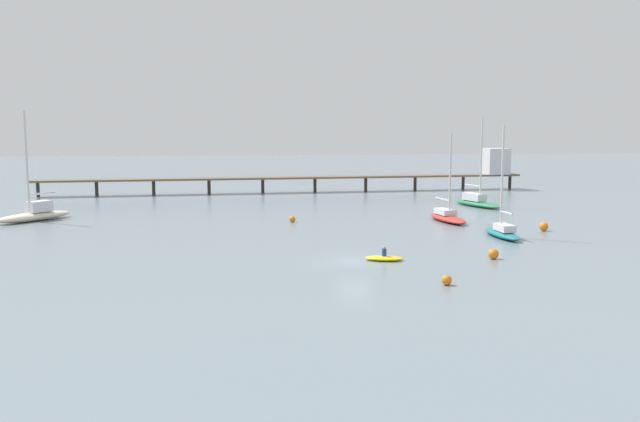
{
  "coord_description": "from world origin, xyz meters",
  "views": [
    {
      "loc": [
        -9.42,
        -48.99,
        10.13
      ],
      "look_at": [
        0.0,
        19.09,
        1.5
      ],
      "focal_mm": 37.3,
      "sensor_mm": 36.0,
      "label": 1
    }
  ],
  "objects_px": {
    "sailboat_red": "(447,216)",
    "dinghy_yellow": "(384,258)",
    "sailboat_cream": "(34,213)",
    "mooring_buoy_mid": "(447,280)",
    "mooring_buoy_near": "(292,219)",
    "pier": "(380,171)",
    "sailboat_teal": "(502,230)",
    "sailboat_green": "(477,201)",
    "mooring_buoy_inner": "(493,254)",
    "mooring_buoy_far": "(544,227)"
  },
  "relations": [
    {
      "from": "pier",
      "to": "sailboat_green",
      "type": "height_order",
      "value": "sailboat_green"
    },
    {
      "from": "mooring_buoy_inner",
      "to": "mooring_buoy_far",
      "type": "bearing_deg",
      "value": 50.68
    },
    {
      "from": "sailboat_teal",
      "to": "sailboat_red",
      "type": "xyz_separation_m",
      "value": [
        -1.58,
        11.01,
        -0.06
      ]
    },
    {
      "from": "sailboat_red",
      "to": "mooring_buoy_near",
      "type": "relative_size",
      "value": 14.32
    },
    {
      "from": "pier",
      "to": "sailboat_red",
      "type": "bearing_deg",
      "value": -91.13
    },
    {
      "from": "pier",
      "to": "sailboat_cream",
      "type": "relative_size",
      "value": 6.4
    },
    {
      "from": "pier",
      "to": "mooring_buoy_near",
      "type": "bearing_deg",
      "value": -117.52
    },
    {
      "from": "sailboat_cream",
      "to": "sailboat_red",
      "type": "height_order",
      "value": "sailboat_cream"
    },
    {
      "from": "sailboat_green",
      "to": "mooring_buoy_far",
      "type": "height_order",
      "value": "sailboat_green"
    },
    {
      "from": "mooring_buoy_inner",
      "to": "mooring_buoy_mid",
      "type": "distance_m",
      "value": 10.08
    },
    {
      "from": "sailboat_cream",
      "to": "dinghy_yellow",
      "type": "xyz_separation_m",
      "value": [
        32.87,
        -26.68,
        -0.62
      ]
    },
    {
      "from": "pier",
      "to": "mooring_buoy_inner",
      "type": "bearing_deg",
      "value": -94.03
    },
    {
      "from": "dinghy_yellow",
      "to": "mooring_buoy_mid",
      "type": "distance_m",
      "value": 8.69
    },
    {
      "from": "mooring_buoy_far",
      "to": "mooring_buoy_mid",
      "type": "relative_size",
      "value": 1.29
    },
    {
      "from": "sailboat_cream",
      "to": "dinghy_yellow",
      "type": "distance_m",
      "value": 42.34
    },
    {
      "from": "pier",
      "to": "sailboat_green",
      "type": "xyz_separation_m",
      "value": [
        7.62,
        -22.42,
        -2.53
      ]
    },
    {
      "from": "mooring_buoy_near",
      "to": "dinghy_yellow",
      "type": "bearing_deg",
      "value": -77.06
    },
    {
      "from": "sailboat_cream",
      "to": "mooring_buoy_mid",
      "type": "bearing_deg",
      "value": -45.08
    },
    {
      "from": "sailboat_green",
      "to": "mooring_buoy_near",
      "type": "bearing_deg",
      "value": -156.15
    },
    {
      "from": "sailboat_red",
      "to": "mooring_buoy_near",
      "type": "xyz_separation_m",
      "value": [
        -16.76,
        1.72,
        -0.28
      ]
    },
    {
      "from": "pier",
      "to": "mooring_buoy_far",
      "type": "relative_size",
      "value": 87.6
    },
    {
      "from": "sailboat_cream",
      "to": "mooring_buoy_far",
      "type": "xyz_separation_m",
      "value": [
        51.9,
        -14.48,
        -0.39
      ]
    },
    {
      "from": "sailboat_cream",
      "to": "mooring_buoy_far",
      "type": "distance_m",
      "value": 53.88
    },
    {
      "from": "sailboat_green",
      "to": "sailboat_teal",
      "type": "height_order",
      "value": "sailboat_green"
    },
    {
      "from": "mooring_buoy_near",
      "to": "mooring_buoy_mid",
      "type": "distance_m",
      "value": 30.96
    },
    {
      "from": "mooring_buoy_near",
      "to": "mooring_buoy_far",
      "type": "xyz_separation_m",
      "value": [
        24.02,
        -9.51,
        0.1
      ]
    },
    {
      "from": "sailboat_red",
      "to": "sailboat_teal",
      "type": "bearing_deg",
      "value": -81.81
    },
    {
      "from": "pier",
      "to": "dinghy_yellow",
      "type": "xyz_separation_m",
      "value": [
        -12.47,
        -55.22,
        -3.07
      ]
    },
    {
      "from": "mooring_buoy_inner",
      "to": "sailboat_red",
      "type": "bearing_deg",
      "value": 81.06
    },
    {
      "from": "sailboat_cream",
      "to": "mooring_buoy_near",
      "type": "xyz_separation_m",
      "value": [
        27.88,
        -4.97,
        -0.49
      ]
    },
    {
      "from": "sailboat_red",
      "to": "mooring_buoy_mid",
      "type": "bearing_deg",
      "value": -108.73
    },
    {
      "from": "sailboat_cream",
      "to": "dinghy_yellow",
      "type": "bearing_deg",
      "value": -39.07
    },
    {
      "from": "sailboat_green",
      "to": "sailboat_teal",
      "type": "xyz_separation_m",
      "value": [
        -6.73,
        -23.82,
        -0.08
      ]
    },
    {
      "from": "pier",
      "to": "mooring_buoy_far",
      "type": "height_order",
      "value": "pier"
    },
    {
      "from": "sailboat_green",
      "to": "mooring_buoy_near",
      "type": "height_order",
      "value": "sailboat_green"
    },
    {
      "from": "dinghy_yellow",
      "to": "mooring_buoy_inner",
      "type": "bearing_deg",
      "value": -4.17
    },
    {
      "from": "dinghy_yellow",
      "to": "mooring_buoy_far",
      "type": "distance_m",
      "value": 22.61
    },
    {
      "from": "sailboat_red",
      "to": "mooring_buoy_far",
      "type": "distance_m",
      "value": 10.65
    },
    {
      "from": "mooring_buoy_near",
      "to": "mooring_buoy_inner",
      "type": "relative_size",
      "value": 0.81
    },
    {
      "from": "dinghy_yellow",
      "to": "mooring_buoy_far",
      "type": "bearing_deg",
      "value": 32.66
    },
    {
      "from": "dinghy_yellow",
      "to": "sailboat_cream",
      "type": "bearing_deg",
      "value": 140.93
    },
    {
      "from": "sailboat_green",
      "to": "mooring_buoy_inner",
      "type": "height_order",
      "value": "sailboat_green"
    },
    {
      "from": "mooring_buoy_inner",
      "to": "mooring_buoy_far",
      "type": "relative_size",
      "value": 0.95
    },
    {
      "from": "sailboat_red",
      "to": "dinghy_yellow",
      "type": "bearing_deg",
      "value": -120.5
    },
    {
      "from": "pier",
      "to": "mooring_buoy_inner",
      "type": "distance_m",
      "value": 56.05
    },
    {
      "from": "sailboat_teal",
      "to": "mooring_buoy_mid",
      "type": "relative_size",
      "value": 15.31
    },
    {
      "from": "pier",
      "to": "mooring_buoy_mid",
      "type": "bearing_deg",
      "value": -99.22
    },
    {
      "from": "dinghy_yellow",
      "to": "mooring_buoy_far",
      "type": "height_order",
      "value": "dinghy_yellow"
    },
    {
      "from": "pier",
      "to": "mooring_buoy_mid",
      "type": "xyz_separation_m",
      "value": [
        -10.33,
        -63.64,
        -2.94
      ]
    },
    {
      "from": "sailboat_cream",
      "to": "dinghy_yellow",
      "type": "height_order",
      "value": "sailboat_cream"
    }
  ]
}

